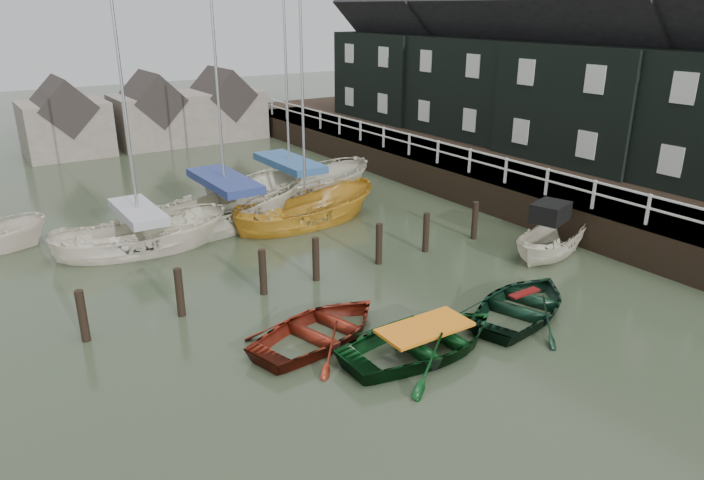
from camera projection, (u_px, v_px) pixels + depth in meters
ground at (407, 306)px, 17.79m from camera, size 120.00×120.00×0.00m
pier at (432, 167)px, 30.26m from camera, size 3.04×32.00×2.70m
land_strip at (511, 166)px, 33.38m from camera, size 14.00×38.00×1.50m
quay_houses at (542, 57)px, 30.35m from camera, size 6.52×28.14×10.01m
mooring_pilings at (318, 265)px, 19.37m from camera, size 13.72×0.22×1.80m
far_sheds at (150, 115)px, 37.83m from camera, size 14.00×4.08×4.39m
rowboat_red at (321, 339)px, 16.03m from camera, size 4.65×3.84×0.84m
rowboat_green at (424, 352)px, 15.45m from camera, size 4.49×3.23×0.92m
rowboat_dkgreen at (522, 314)px, 17.32m from camera, size 4.88×4.14×0.86m
motorboat at (551, 249)px, 21.73m from camera, size 4.53×2.73×2.54m
sailboat_a at (142, 248)px, 21.92m from camera, size 6.28×3.16×11.42m
sailboat_b at (227, 222)px, 24.55m from camera, size 8.05×4.67×12.16m
sailboat_c at (306, 222)px, 24.69m from camera, size 6.36×2.62×10.77m
sailboat_d at (291, 199)px, 27.50m from camera, size 7.77×3.97×13.05m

